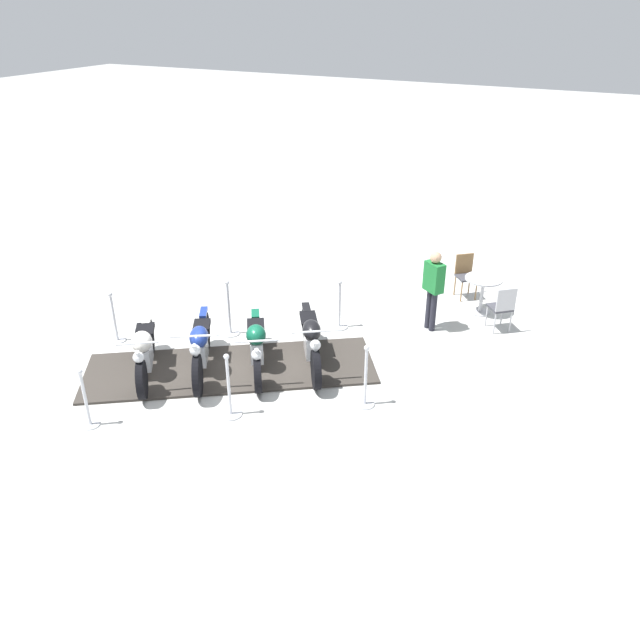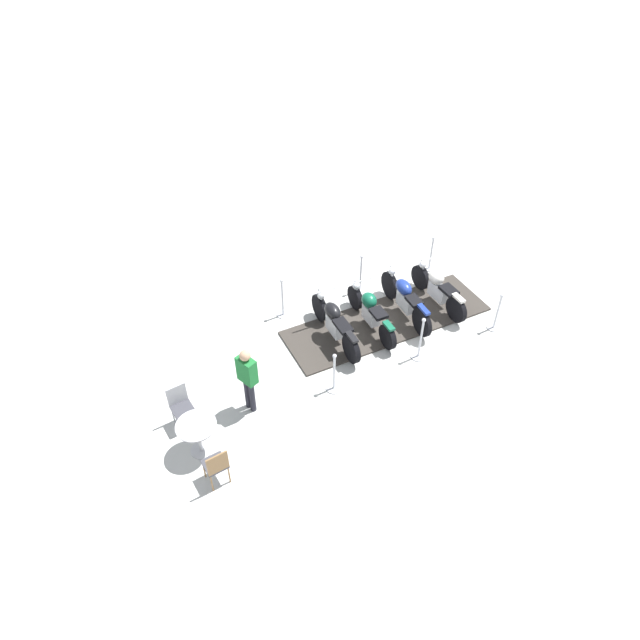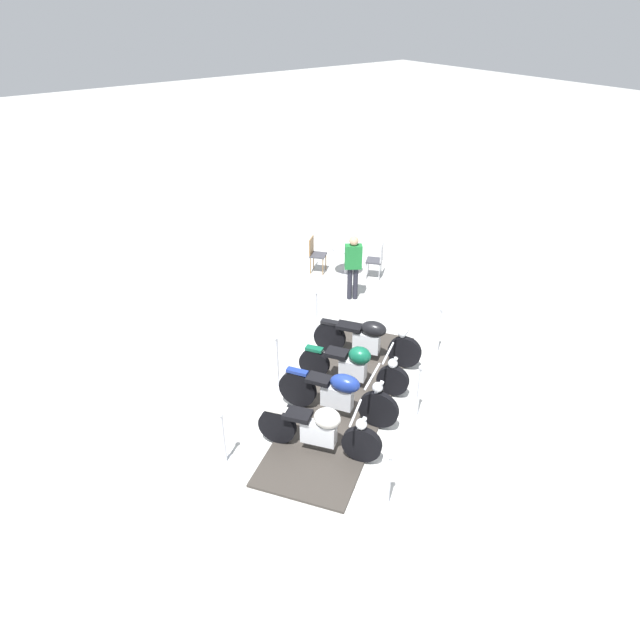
# 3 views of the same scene
# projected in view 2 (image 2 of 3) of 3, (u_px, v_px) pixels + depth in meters

# --- Properties ---
(ground_plane) EXTENTS (80.00, 80.00, 0.00)m
(ground_plane) POSITION_uv_depth(u_px,v_px,m) (387.00, 321.00, 13.67)
(ground_plane) COLOR silver
(display_platform) EXTENTS (4.11, 5.09, 0.05)m
(display_platform) POSITION_uv_depth(u_px,v_px,m) (387.00, 321.00, 13.65)
(display_platform) COLOR #38332D
(display_platform) RESTS_ON ground_plane
(motorcycle_cream) EXTENTS (1.77, 1.30, 0.95)m
(motorcycle_cream) POSITION_uv_depth(u_px,v_px,m) (438.00, 288.00, 13.83)
(motorcycle_cream) COLOR black
(motorcycle_cream) RESTS_ON display_platform
(motorcycle_navy) EXTENTS (1.96, 1.28, 1.03)m
(motorcycle_navy) POSITION_uv_depth(u_px,v_px,m) (405.00, 298.00, 13.50)
(motorcycle_navy) COLOR black
(motorcycle_navy) RESTS_ON display_platform
(motorcycle_forest) EXTENTS (1.89, 1.30, 0.89)m
(motorcycle_forest) POSITION_uv_depth(u_px,v_px,m) (370.00, 311.00, 13.20)
(motorcycle_forest) COLOR black
(motorcycle_forest) RESTS_ON display_platform
(motorcycle_black) EXTENTS (1.94, 1.33, 0.98)m
(motorcycle_black) POSITION_uv_depth(u_px,v_px,m) (334.00, 322.00, 12.86)
(motorcycle_black) COLOR black
(motorcycle_black) RESTS_ON display_platform
(stanchion_right_mid) EXTENTS (0.36, 0.36, 1.11)m
(stanchion_right_mid) POSITION_uv_depth(u_px,v_px,m) (360.00, 280.00, 14.34)
(stanchion_right_mid) COLOR silver
(stanchion_right_mid) RESTS_ON ground_plane
(stanchion_left_mid) EXTENTS (0.35, 0.35, 1.14)m
(stanchion_left_mid) POSITION_uv_depth(u_px,v_px,m) (420.00, 345.00, 12.54)
(stanchion_left_mid) COLOR silver
(stanchion_left_mid) RESTS_ON ground_plane
(stanchion_left_front) EXTENTS (0.32, 0.32, 1.03)m
(stanchion_left_front) POSITION_uv_depth(u_px,v_px,m) (496.00, 317.00, 13.26)
(stanchion_left_front) COLOR silver
(stanchion_left_front) RESTS_ON ground_plane
(stanchion_left_rear) EXTENTS (0.34, 0.34, 1.02)m
(stanchion_left_rear) POSITION_uv_depth(u_px,v_px,m) (334.00, 378.00, 11.84)
(stanchion_left_rear) COLOR silver
(stanchion_left_rear) RESTS_ON ground_plane
(stanchion_right_rear) EXTENTS (0.32, 0.32, 1.11)m
(stanchion_right_rear) POSITION_uv_depth(u_px,v_px,m) (283.00, 304.00, 13.60)
(stanchion_right_rear) COLOR silver
(stanchion_right_rear) RESTS_ON ground_plane
(stanchion_right_front) EXTENTS (0.29, 0.29, 1.02)m
(stanchion_right_front) POSITION_uv_depth(u_px,v_px,m) (431.00, 257.00, 15.04)
(stanchion_right_front) COLOR silver
(stanchion_right_front) RESTS_ON ground_plane
(cafe_table) EXTENTS (0.76, 0.76, 0.78)m
(cafe_table) POSITION_uv_depth(u_px,v_px,m) (197.00, 432.00, 10.47)
(cafe_table) COLOR #B7B7BC
(cafe_table) RESTS_ON ground_plane
(cafe_chair_near_table) EXTENTS (0.56, 0.56, 0.95)m
(cafe_chair_near_table) POSITION_uv_depth(u_px,v_px,m) (216.00, 465.00, 9.98)
(cafe_chair_near_table) COLOR olive
(cafe_chair_near_table) RESTS_ON ground_plane
(cafe_chair_across_table) EXTENTS (0.56, 0.56, 0.95)m
(cafe_chair_across_table) POSITION_uv_depth(u_px,v_px,m) (180.00, 404.00, 11.01)
(cafe_chair_across_table) COLOR #B7B7BC
(cafe_chair_across_table) RESTS_ON ground_plane
(bystander_person) EXTENTS (0.41, 0.45, 1.63)m
(bystander_person) POSITION_uv_depth(u_px,v_px,m) (247.00, 375.00, 11.01)
(bystander_person) COLOR #23232D
(bystander_person) RESTS_ON ground_plane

